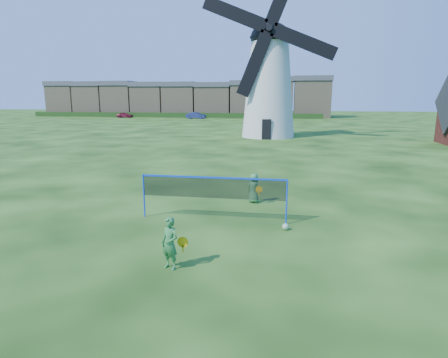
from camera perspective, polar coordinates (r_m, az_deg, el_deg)
ground at (r=12.80m, az=-1.26°, el=-7.01°), size 220.00×220.00×0.00m
windmill at (r=41.42m, az=6.74°, el=14.35°), size 13.18×5.56×17.33m
badminton_net at (r=13.06m, az=-1.65°, el=-1.42°), size 5.05×0.05×1.55m
player_girl at (r=9.64m, az=-8.07°, el=-9.50°), size 0.71×0.48×1.33m
player_boy at (r=15.46m, az=4.50°, el=-1.38°), size 0.70×0.57×1.19m
play_ball at (r=12.55m, az=9.17°, el=-7.04°), size 0.22×0.22×0.22m
terraced_houses at (r=86.83m, az=-5.62°, el=11.89°), size 62.94×8.40×8.39m
hedge at (r=81.66m, az=-7.93°, el=9.43°), size 62.00×0.80×1.00m
car_left at (r=82.46m, az=-14.59°, el=9.24°), size 3.43×1.65×1.13m
car_right at (r=76.15m, az=-4.19°, el=9.43°), size 3.98×1.67×1.28m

